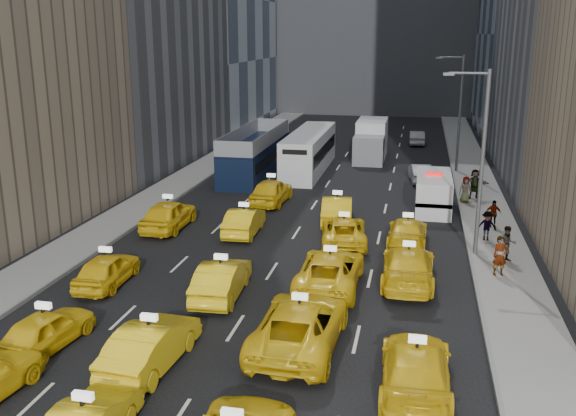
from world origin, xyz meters
The scene contains 36 objects.
ground centered at (0.00, 0.00, 0.00)m, with size 160.00×160.00×0.00m, color black.
sidewalk_west centered at (-10.50, 25.00, 0.07)m, with size 3.00×90.00×0.15m, color gray.
sidewalk_east centered at (10.50, 25.00, 0.07)m, with size 3.00×90.00×0.15m, color gray.
curb_west centered at (-9.05, 25.00, 0.09)m, with size 0.15×90.00×0.18m, color slate.
curb_east centered at (9.05, 25.00, 0.09)m, with size 0.15×90.00×0.18m, color slate.
streetlight_near centered at (9.18, 12.00, 4.92)m, with size 2.15×0.22×9.00m.
streetlight_far centered at (9.18, 32.00, 4.92)m, with size 2.15×0.22×9.00m.
taxi_4 centered at (-5.98, -0.79, 0.68)m, with size 1.61×3.99×1.36m, color yellow.
taxi_5 centered at (-1.90, -1.28, 0.77)m, with size 1.62×4.65×1.53m, color yellow.
taxi_6 centered at (2.61, 1.05, 0.83)m, with size 2.76×5.99×1.67m, color yellow.
taxi_7 centered at (6.59, -1.06, 0.75)m, with size 2.11×5.20×1.51m, color yellow.
taxi_8 centered at (-6.61, 4.95, 0.70)m, with size 1.66×4.13×1.41m, color yellow.
taxi_9 centered at (-1.38, 4.75, 0.76)m, with size 1.61×4.61×1.52m, color yellow.
taxi_10 centered at (2.87, 6.63, 0.77)m, with size 2.56×5.54×1.54m, color yellow.
taxi_11 centered at (6.15, 7.80, 0.79)m, with size 2.23×5.48×1.59m, color yellow.
taxi_12 centered at (-7.10, 13.26, 0.83)m, with size 1.95×4.85×1.65m, color yellow.
taxi_13 centered at (-2.74, 13.22, 0.72)m, with size 1.52×4.37×1.44m, color yellow.
taxi_14 centered at (2.75, 12.71, 0.68)m, with size 2.25×4.88×1.36m, color yellow.
taxi_15 centered at (5.99, 13.16, 0.69)m, with size 1.92×4.73×1.37m, color yellow.
taxi_16 centered at (-2.75, 19.78, 0.82)m, with size 1.93×4.79×1.63m, color yellow.
taxi_17 centered at (1.93, 16.32, 0.79)m, with size 1.67×4.79×1.58m, color yellow.
nypd_van centered at (7.36, 20.35, 1.06)m, with size 2.48×5.59×2.34m.
double_decker centered at (-5.91, 28.05, 1.74)m, with size 3.25×12.14×3.50m.
city_bus centered at (-2.11, 30.24, 1.55)m, with size 4.14×12.31×3.12m.
box_truck centered at (2.28, 36.14, 1.62)m, with size 3.02×7.37×3.29m.
misc_car_0 centered at (6.54, 28.10, 0.66)m, with size 1.40×4.01×1.32m, color #A7A9AF.
misc_car_1 centered at (-7.16, 41.00, 0.82)m, with size 2.72×5.89×1.64m, color black.
misc_car_2 centered at (1.03, 47.44, 0.70)m, with size 1.95×4.81×1.39m, color slate.
misc_car_3 centered at (-3.19, 44.90, 0.78)m, with size 1.84×4.57×1.56m, color black.
misc_car_4 centered at (6.11, 44.65, 0.67)m, with size 1.41×4.04×1.33m, color #919598.
pedestrian_0 centered at (10.11, 9.19, 1.05)m, with size 0.66×0.43×1.80m, color gray.
pedestrian_1 centered at (10.66, 11.16, 1.00)m, with size 0.83×0.45×1.70m, color gray.
pedestrian_2 centered at (10.01, 14.27, 0.92)m, with size 1.00×0.41×1.55m, color gray.
pedestrian_3 centered at (10.56, 16.79, 0.91)m, with size 0.89×0.41×1.53m, color gray.
pedestrian_4 centered at (9.38, 22.05, 0.98)m, with size 0.81×0.44×1.66m, color gray.
pedestrian_5 centered at (10.02, 23.17, 1.11)m, with size 1.78×0.51×1.92m, color gray.
Camera 1 is at (6.30, -18.94, 10.59)m, focal length 40.00 mm.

